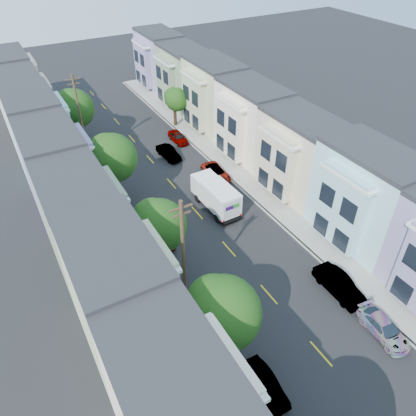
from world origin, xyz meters
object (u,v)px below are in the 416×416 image
tree_d (111,158)px  parked_right_d (178,137)px  tree_b (222,314)px  utility_pole_near (184,260)px  tree_e (73,109)px  parked_right_a (383,328)px  tree_c (158,226)px  lead_sedan (169,153)px  tree_far_r (176,100)px  fedex_truck (216,195)px  parked_left_d (159,235)px  parked_right_c (216,173)px  parked_left_c (217,316)px  utility_pole_far (81,118)px  parked_right_b (339,285)px  parked_left_b (265,385)px

tree_d → parked_right_d: bearing=39.6°
tree_b → utility_pole_near: size_ratio=0.74×
tree_e → parked_right_a: bearing=-73.6°
tree_c → lead_sedan: tree_c is taller
tree_b → tree_e: size_ratio=1.00×
parked_right_a → tree_e: bearing=110.9°
tree_far_r → fedex_truck: 19.58m
tree_e → parked_left_d: (1.40, -21.19, -4.28)m
parked_right_c → parked_right_a: bearing=-87.0°
parked_left_c → parked_right_c: (9.80, 16.91, -0.01)m
lead_sedan → utility_pole_far: bearing=145.5°
parked_right_c → parked_right_d: parked_right_d is taller
parked_left_c → parked_right_a: (9.80, -6.66, -0.00)m
tree_far_r → parked_right_a: size_ratio=1.28×
tree_far_r → parked_right_c: 14.43m
tree_c → tree_far_r: bearing=61.6°
fedex_truck → parked_right_b: (2.89, -14.23, -0.85)m
tree_e → tree_far_r: (13.20, -0.56, -1.34)m
utility_pole_near → parked_right_b: (11.20, -4.42, -4.39)m
tree_d → utility_pole_far: (0.00, 10.90, -0.28)m
tree_d → utility_pole_near: (0.00, -15.10, -0.28)m
utility_pole_far → parked_right_a: size_ratio=2.43×
parked_left_d → parked_right_c: (9.80, 6.67, -0.12)m
tree_d → parked_right_b: bearing=-60.1°
tree_c → utility_pole_far: bearing=90.0°
tree_d → parked_right_a: bearing=-65.0°
lead_sedan → parked_right_d: bearing=43.1°
utility_pole_far → parked_right_a: bearing=-72.2°
utility_pole_far → parked_right_c: utility_pole_far is taller
parked_right_d → parked_left_c: bearing=-110.4°
utility_pole_near → parked_left_b: bearing=-80.3°
utility_pole_near → parked_left_d: bearing=80.1°
parked_right_b → parked_right_c: (0.00, 19.12, -0.15)m
parked_right_b → tree_far_r: bearing=87.3°
tree_b → parked_right_b: tree_b is taller
parked_right_c → parked_right_d: 9.65m
fedex_truck → parked_right_b: 14.55m
parked_right_c → tree_e: bearing=130.7°
parked_left_c → parked_right_d: bearing=64.2°
lead_sedan → parked_left_b: size_ratio=1.04×
utility_pole_far → parked_right_d: 12.19m
tree_d → parked_right_c: size_ratio=1.78×
parked_left_b → parked_right_d: 33.99m
parked_right_b → tree_d: bearing=120.6°
fedex_truck → parked_right_b: fedex_truck is taller
parked_right_c → utility_pole_near: bearing=-124.3°
tree_d → parked_right_c: bearing=-2.0°
tree_far_r → fedex_truck: size_ratio=0.87×
parked_left_b → utility_pole_near: bearing=100.2°
tree_d → parked_left_d: size_ratio=1.73×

